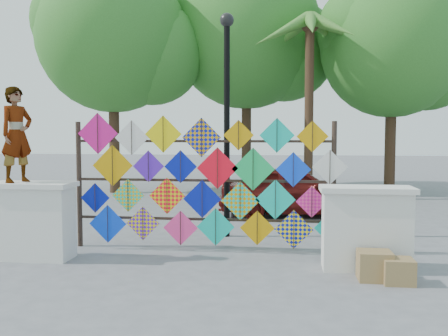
{
  "coord_description": "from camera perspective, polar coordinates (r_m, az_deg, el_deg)",
  "views": [
    {
      "loc": [
        1.46,
        -7.94,
        2.09
      ],
      "look_at": [
        0.41,
        0.6,
        1.49
      ],
      "focal_mm": 40.0,
      "sensor_mm": 36.0,
      "label": 1
    }
  ],
  "objects": [
    {
      "name": "ground",
      "position": [
        8.34,
        -3.38,
        -10.52
      ],
      "size": [
        80.0,
        80.0,
        0.0
      ],
      "primitive_type": "plane",
      "color": "gray",
      "rests_on": "ground"
    },
    {
      "name": "vendor_woman",
      "position": [
        8.9,
        -22.61,
        3.54
      ],
      "size": [
        0.59,
        0.68,
        1.58
      ],
      "primitive_type": "imported",
      "rotation": [
        0.0,
        0.0,
        1.13
      ],
      "color": "#99999E",
      "rests_on": "parapet_left"
    },
    {
      "name": "tree_mid",
      "position": [
        19.37,
        2.94,
        14.95
      ],
      "size": [
        6.3,
        5.6,
        8.61
      ],
      "color": "#47301E",
      "rests_on": "ground"
    },
    {
      "name": "kite_rack",
      "position": [
        8.83,
        -2.2,
        -1.69
      ],
      "size": [
        4.94,
        0.24,
        2.46
      ],
      "color": "black",
      "rests_on": "ground"
    },
    {
      "name": "sedan",
      "position": [
        12.75,
        7.92,
        -2.56
      ],
      "size": [
        3.89,
        1.86,
        1.28
      ],
      "primitive_type": "imported",
      "rotation": [
        0.0,
        0.0,
        1.66
      ],
      "color": "#51100D",
      "rests_on": "ground"
    },
    {
      "name": "tree_east",
      "position": [
        18.08,
        18.97,
        13.0
      ],
      "size": [
        5.4,
        4.8,
        7.42
      ],
      "color": "#47301E",
      "rests_on": "ground"
    },
    {
      "name": "cardboard_box_far",
      "position": [
        7.48,
        19.27,
        -11.06
      ],
      "size": [
        0.42,
        0.38,
        0.35
      ],
      "primitive_type": "cube",
      "color": "olive",
      "rests_on": "ground"
    },
    {
      "name": "parapet_right",
      "position": [
        7.97,
        15.92,
        -6.57
      ],
      "size": [
        1.4,
        0.65,
        1.28
      ],
      "color": "white",
      "rests_on": "ground"
    },
    {
      "name": "lamppost",
      "position": [
        10.03,
        0.33,
        7.43
      ],
      "size": [
        0.28,
        0.28,
        4.46
      ],
      "color": "black",
      "rests_on": "ground"
    },
    {
      "name": "tree_west",
      "position": [
        18.25,
        -12.26,
        14.29
      ],
      "size": [
        5.85,
        5.2,
        8.01
      ],
      "color": "#47301E",
      "rests_on": "ground"
    },
    {
      "name": "palm_tree",
      "position": [
        16.22,
        9.78,
        14.1
      ],
      "size": [
        3.62,
        3.62,
        5.83
      ],
      "color": "#47301E",
      "rests_on": "ground"
    },
    {
      "name": "cardboard_box_near",
      "position": [
        7.54,
        16.83,
        -10.63
      ],
      "size": [
        0.47,
        0.42,
        0.42
      ],
      "primitive_type": "cube",
      "color": "olive",
      "rests_on": "ground"
    },
    {
      "name": "parapet_left",
      "position": [
        8.91,
        -21.08,
        -5.58
      ],
      "size": [
        1.4,
        0.65,
        1.28
      ],
      "color": "white",
      "rests_on": "ground"
    }
  ]
}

